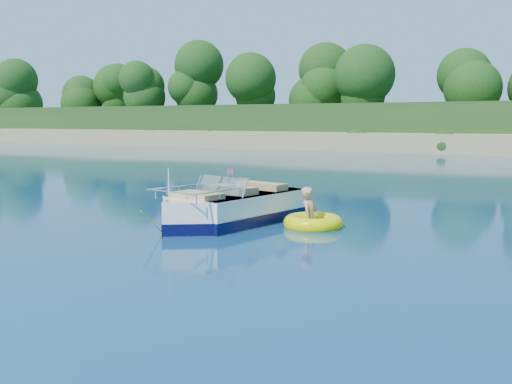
{
  "coord_description": "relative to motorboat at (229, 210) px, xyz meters",
  "views": [
    {
      "loc": [
        8.71,
        -9.93,
        2.59
      ],
      "look_at": [
        2.17,
        2.08,
        0.85
      ],
      "focal_mm": 40.0,
      "sensor_mm": 36.0,
      "label": 1
    }
  ],
  "objects": [
    {
      "name": "ground",
      "position": [
        -1.38,
        -2.13,
        -0.33
      ],
      "size": [
        160.0,
        160.0,
        0.0
      ],
      "primitive_type": "plane",
      "color": "#0A2147",
      "rests_on": "ground"
    },
    {
      "name": "shoreline",
      "position": [
        -1.38,
        61.64,
        0.64
      ],
      "size": [
        170.0,
        59.0,
        6.0
      ],
      "color": "#8E7D52",
      "rests_on": "ground"
    },
    {
      "name": "treeline",
      "position": [
        -1.34,
        38.88,
        5.21
      ],
      "size": [
        150.0,
        7.12,
        8.19
      ],
      "color": "black",
      "rests_on": "ground"
    },
    {
      "name": "motorboat",
      "position": [
        0.0,
        0.0,
        0.0
      ],
      "size": [
        2.52,
        5.13,
        1.73
      ],
      "rotation": [
        0.0,
        0.0,
        -0.21
      ],
      "color": "white",
      "rests_on": "ground"
    },
    {
      "name": "tow_tube",
      "position": [
        2.02,
        0.6,
        -0.24
      ],
      "size": [
        1.56,
        1.56,
        0.38
      ],
      "rotation": [
        0.0,
        0.0,
        0.08
      ],
      "color": "#E9E000",
      "rests_on": "ground"
    },
    {
      "name": "boy",
      "position": [
        1.95,
        0.61,
        -0.33
      ],
      "size": [
        0.41,
        0.87,
        1.68
      ],
      "primitive_type": "imported",
      "rotation": [
        0.0,
        -0.17,
        1.61
      ],
      "color": "tan",
      "rests_on": "ground"
    }
  ]
}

